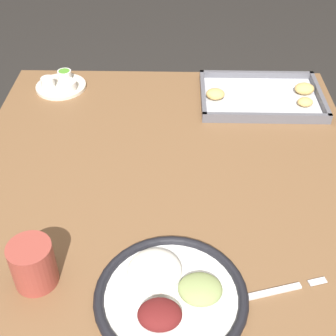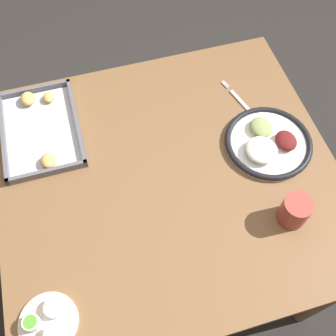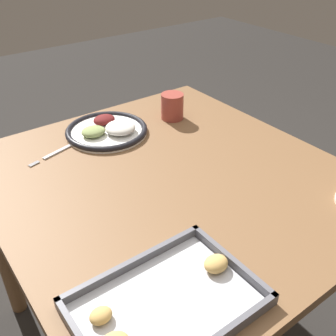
{
  "view_description": "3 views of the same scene",
  "coord_description": "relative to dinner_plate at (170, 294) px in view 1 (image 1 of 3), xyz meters",
  "views": [
    {
      "loc": [
        0.02,
        -0.84,
        1.49
      ],
      "look_at": [
        0.01,
        0.0,
        0.78
      ],
      "focal_mm": 50.0,
      "sensor_mm": 36.0,
      "label": 1
    },
    {
      "loc": [
        -0.57,
        0.16,
        1.82
      ],
      "look_at": [
        0.01,
        0.0,
        0.78
      ],
      "focal_mm": 42.0,
      "sensor_mm": 36.0,
      "label": 2
    },
    {
      "loc": [
        0.56,
        0.76,
        1.4
      ],
      "look_at": [
        0.01,
        0.0,
        0.78
      ],
      "focal_mm": 42.0,
      "sensor_mm": 36.0,
      "label": 3
    }
  ],
  "objects": [
    {
      "name": "dining_table",
      "position": [
        -0.02,
        0.34,
        -0.13
      ],
      "size": [
        0.97,
        1.05,
        0.75
      ],
      "color": "brown",
      "rests_on": "ground_plane"
    },
    {
      "name": "dinner_plate",
      "position": [
        0.0,
        0.0,
        0.0
      ],
      "size": [
        0.28,
        0.28,
        0.05
      ],
      "color": "white",
      "rests_on": "dining_table"
    },
    {
      "name": "fork",
      "position": [
        0.19,
        0.02,
        -0.01
      ],
      "size": [
        0.19,
        0.06,
        0.0
      ],
      "rotation": [
        0.0,
        0.0,
        0.27
      ],
      "color": "silver",
      "rests_on": "dining_table"
    },
    {
      "name": "saucer_plate",
      "position": [
        -0.35,
        0.75,
        0.0
      ],
      "size": [
        0.15,
        0.15,
        0.04
      ],
      "color": "beige",
      "rests_on": "dining_table"
    },
    {
      "name": "baking_tray",
      "position": [
        0.26,
        0.69,
        -0.0
      ],
      "size": [
        0.35,
        0.25,
        0.04
      ],
      "color": "#595960",
      "rests_on": "dining_table"
    },
    {
      "name": "drinking_cup",
      "position": [
        -0.25,
        0.04,
        0.03
      ],
      "size": [
        0.08,
        0.08,
        0.09
      ],
      "color": "#993D33",
      "rests_on": "dining_table"
    }
  ]
}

